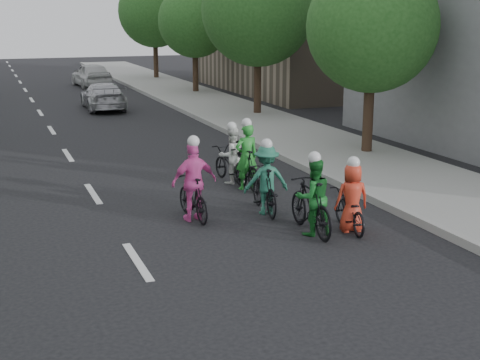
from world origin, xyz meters
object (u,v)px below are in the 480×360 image
cyclist_2 (350,205)px  cyclist_4 (265,184)px  cyclist_0 (312,202)px  follow_car_lead (103,96)px  cyclist_5 (246,164)px  follow_car_trail (91,75)px  cyclist_3 (231,161)px  cyclist_1 (194,189)px

cyclist_2 → cyclist_4: cyclist_4 is taller
cyclist_0 → cyclist_4: cyclist_0 is taller
cyclist_2 → follow_car_lead: cyclist_2 is taller
cyclist_2 → cyclist_5: cyclist_5 is taller
cyclist_2 → cyclist_4: (-1.14, 1.76, 0.12)m
cyclist_2 → follow_car_trail: bearing=-80.2°
cyclist_2 → cyclist_5: 4.03m
cyclist_3 → cyclist_5: cyclist_5 is taller
cyclist_0 → cyclist_3: bearing=-87.4°
cyclist_4 → cyclist_5: cyclist_5 is taller
cyclist_0 → follow_car_lead: bearing=-85.9°
cyclist_2 → cyclist_1: bearing=-25.2°
cyclist_0 → cyclist_3: (-0.05, 4.55, -0.08)m
cyclist_3 → follow_car_lead: cyclist_3 is taller
cyclist_1 → cyclist_2: size_ratio=1.13×
cyclist_4 → follow_car_lead: cyclist_4 is taller
cyclist_4 → follow_car_lead: size_ratio=0.42×
cyclist_0 → cyclist_5: bearing=-89.4°
cyclist_5 → cyclist_0: bearing=85.6°
cyclist_0 → cyclist_2: 0.84m
cyclist_1 → cyclist_5: cyclist_1 is taller
follow_car_trail → cyclist_3: bearing=84.3°
cyclist_4 → follow_car_trail: cyclist_4 is taller
cyclist_4 → cyclist_3: bearing=-88.6°
cyclist_3 → follow_car_lead: size_ratio=0.43×
cyclist_0 → cyclist_4: (-0.31, 1.66, 0.00)m
cyclist_4 → follow_car_lead: 18.13m
cyclist_1 → cyclist_2: (2.77, -1.86, -0.14)m
cyclist_3 → follow_car_trail: cyclist_3 is taller
cyclist_2 → follow_car_lead: 19.95m
cyclist_2 → cyclist_5: size_ratio=0.90×
follow_car_lead → cyclist_3: bearing=94.3°
follow_car_trail → cyclist_0: bearing=84.5°
cyclist_5 → follow_car_lead: cyclist_5 is taller
cyclist_1 → cyclist_3: (1.89, 2.79, -0.11)m
cyclist_3 → cyclist_4: (-0.26, -2.89, 0.08)m
cyclist_4 → cyclist_5: (0.39, 2.20, -0.03)m
cyclist_4 → cyclist_5: bearing=-93.7°
follow_car_lead → cyclist_1: bearing=87.9°
cyclist_1 → cyclist_3: bearing=-128.7°
follow_car_lead → follow_car_trail: (1.05, 10.28, 0.11)m
cyclist_1 → cyclist_5: bearing=-138.6°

